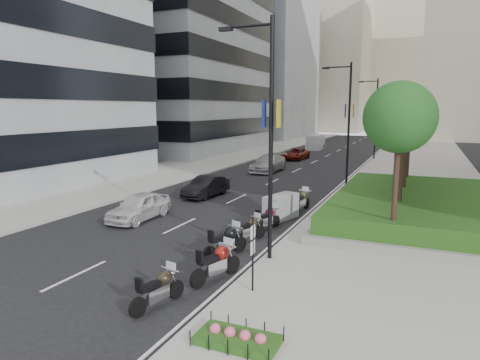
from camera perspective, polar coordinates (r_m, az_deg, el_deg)
The scene contains 32 objects.
ground at distance 17.69m, azimuth -10.62°, elevation -9.75°, with size 160.00×160.00×0.00m, color black.
sidewalk_right at distance 44.14m, azimuth 22.63°, elevation 1.39°, with size 10.00×100.00×0.15m, color #9E9B93.
sidewalk_left at distance 49.08m, azimuth -2.68°, elevation 2.87°, with size 8.00×100.00×0.15m, color #9E9B93.
lane_edge at distance 44.52m, azimuth 15.80°, elevation 1.74°, with size 0.12×100.00×0.01m, color silver.
lane_centre at distance 45.49m, azimuth 9.30°, elevation 2.13°, with size 0.12×100.00×0.01m, color silver.
building_grey_mid at distance 63.26m, azimuth -9.96°, elevation 22.42°, with size 22.00×26.00×40.00m, color gray.
building_grey_far at distance 90.67m, azimuth 1.71°, elevation 15.40°, with size 22.00×26.00×30.00m, color gray.
building_cream_left at distance 117.57m, azimuth 10.16°, elevation 14.90°, with size 26.00×24.00×34.00m, color #B7AD93.
building_cream_centre at distance 134.62m, azimuth 20.84°, elevation 14.60°, with size 30.00×24.00×38.00m, color #B7AD93.
planter at distance 24.39m, azimuth 24.12°, elevation -4.19°, with size 10.00×14.00×0.40m, color gray.
hedge at distance 24.26m, azimuth 24.22°, elevation -2.82°, with size 9.40×13.40×0.80m, color #264C15.
flower_bed at distance 11.08m, azimuth -0.35°, elevation -20.52°, with size 2.00×1.00×0.20m, color #264C15.
tree_0 at distance 17.80m, azimuth 20.51°, elevation 7.76°, with size 2.80×2.80×6.30m.
tree_1 at distance 21.79m, azimuth 21.10°, elevation 7.95°, with size 2.80×2.80×6.30m.
tree_2 at distance 25.79m, azimuth 21.50°, elevation 8.08°, with size 2.80×2.80×6.30m.
tree_3 at distance 29.78m, azimuth 21.80°, elevation 8.18°, with size 2.80×2.80×6.30m.
lamp_post_0 at distance 15.71m, azimuth 3.63°, elevation 6.87°, with size 2.34×0.45×9.00m.
lamp_post_1 at distance 32.22m, azimuth 14.06°, elevation 7.99°, with size 2.34×0.45×9.00m.
lamp_post_2 at distance 50.06m, azimuth 17.52°, elevation 8.30°, with size 2.34×0.45×9.00m.
parking_sign at distance 13.39m, azimuth 1.72°, elevation -9.38°, with size 0.06×0.32×2.50m.
motorcycle_0 at distance 13.17m, azimuth -10.81°, elevation -14.08°, with size 0.74×2.07×1.04m.
motorcycle_1 at distance 14.78m, azimuth -3.11°, elevation -10.97°, with size 0.96×2.25×1.15m.
motorcycle_2 at distance 16.97m, azimuth -1.89°, elevation -8.24°, with size 1.02×2.21×1.15m.
motorcycle_3 at distance 18.87m, azimuth 1.18°, elevation -6.59°, with size 1.01×1.93×1.03m.
motorcycle_4 at distance 20.65m, azimuth 3.63°, elevation -5.17°, with size 0.85×2.01×1.03m.
motorcycle_5 at distance 22.54m, azimuth 5.48°, elevation -3.65°, with size 1.43×2.34×1.33m.
motorcycle_6 at distance 24.53m, azimuth 8.17°, elevation -2.75°, with size 0.76×2.27×1.13m.
car_a at distance 23.05m, azimuth -13.31°, elevation -3.45°, with size 1.68×4.16×1.42m, color silver.
car_b at distance 28.32m, azimuth -4.54°, elevation -0.88°, with size 1.43×4.11×1.35m, color black.
car_c at distance 39.50m, azimuth 3.81°, elevation 2.26°, with size 2.19×5.38×1.56m, color #ABACAD.
car_d at distance 49.12m, azimuth 7.46°, elevation 3.46°, with size 2.11×4.58×1.27m, color #66140C.
delivery_van at distance 61.44m, azimuth 10.00°, elevation 4.90°, with size 2.01×4.89×2.03m.
Camera 1 is at (9.47, -13.77, 5.81)m, focal length 32.00 mm.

